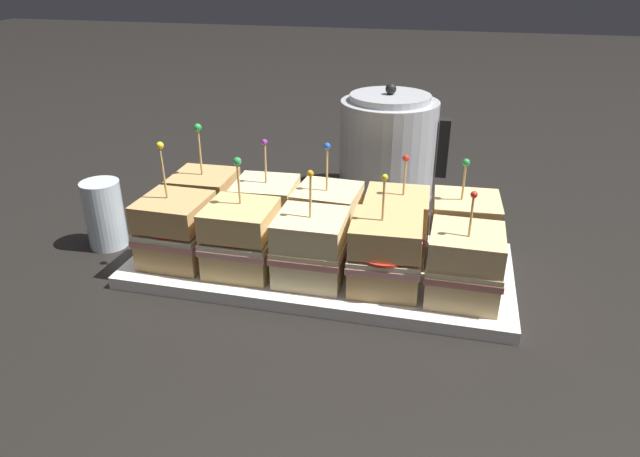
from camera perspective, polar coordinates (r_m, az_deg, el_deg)
ground_plane at (r=0.85m, az=0.00°, el=-4.22°), size 6.00×6.00×0.00m
serving_platter at (r=0.85m, az=0.00°, el=-3.69°), size 0.55×0.24×0.02m
sandwich_front_far_left at (r=0.85m, az=-14.22°, el=-0.19°), size 0.10×0.10×0.18m
sandwich_front_left at (r=0.81m, az=-7.89°, el=-1.00°), size 0.10×0.10×0.17m
sandwich_front_center at (r=0.78m, az=-0.91°, el=-1.92°), size 0.10×0.10×0.16m
sandwich_front_right at (r=0.76m, az=6.55°, el=-2.56°), size 0.10×0.10×0.16m
sandwich_front_far_right at (r=0.76m, az=14.24°, el=-3.57°), size 0.10×0.10×0.15m
sandwich_back_far_left at (r=0.93m, az=-11.41°, el=2.48°), size 0.10×0.10×0.18m
sandwich_back_left at (r=0.89m, az=-5.41°, el=1.82°), size 0.10×0.10×0.16m
sandwich_back_center at (r=0.87m, az=0.82°, el=1.09°), size 0.10×0.10×0.17m
sandwich_back_right at (r=0.85m, az=7.59°, el=0.47°), size 0.10×0.10×0.15m
sandwich_back_far_right at (r=0.85m, az=14.20°, el=-0.16°), size 0.10×0.10×0.16m
kettle_steel at (r=1.10m, az=6.84°, el=8.14°), size 0.20×0.18×0.21m
drinking_glass at (r=0.96m, az=-20.89°, el=1.22°), size 0.06×0.06×0.11m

